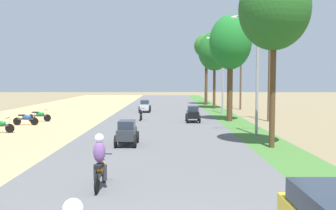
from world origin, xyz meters
name	(u,v)px	position (x,y,z in m)	size (l,w,h in m)	color
parked_motorbike_fifth	(24,118)	(-9.53, 20.39, 0.55)	(1.80, 0.54, 0.94)	black
parked_motorbike_sixth	(38,115)	(-9.38, 22.73, 0.55)	(1.80, 0.54, 0.94)	black
median_tree_nearest	(273,10)	(5.58, 11.87, 6.60)	(3.34, 3.34, 8.50)	#4C351E
median_tree_second	(229,43)	(5.42, 23.04, 6.12)	(3.27, 3.27, 8.24)	#4C351E
median_tree_third	(213,51)	(5.76, 35.43, 6.44)	(3.65, 3.65, 8.58)	#4C351E
median_tree_fourth	(205,47)	(5.48, 41.48, 7.47)	(3.15, 3.15, 9.03)	#4C351E
streetlamp_near	(256,65)	(5.80, 15.85, 4.17)	(3.16, 0.20, 7.06)	gray
streetlamp_mid	(221,69)	(5.80, 29.38, 4.33)	(3.16, 0.20, 7.37)	gray
streetlamp_far	(204,70)	(5.80, 45.98, 4.67)	(3.16, 0.20, 8.02)	gray
utility_pole_near	(239,63)	(8.55, 34.61, 5.16)	(1.80, 0.20, 9.92)	brown
utility_pole_far	(268,61)	(8.56, 23.34, 4.77)	(1.80, 0.20, 9.15)	brown
car_hatchback_charcoal	(125,132)	(-1.44, 12.37, 0.75)	(1.04, 2.00, 1.23)	#282D33
car_hatchback_black	(191,113)	(2.48, 22.26, 0.75)	(1.04, 2.00, 1.23)	black
car_sedan_silver	(143,105)	(-1.70, 30.73, 0.74)	(1.10, 2.26, 1.19)	#B7BCC1
motorbike_ahead_second	(99,163)	(-1.43, 5.18, 0.86)	(0.54, 1.80, 1.66)	black
motorbike_ahead_third	(139,114)	(-1.57, 23.50, 0.57)	(0.54, 1.80, 0.94)	black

